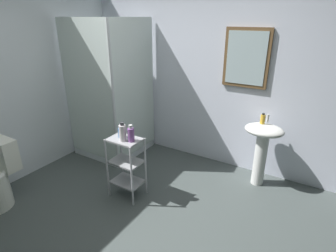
% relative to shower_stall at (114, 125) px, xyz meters
% --- Properties ---
extents(ground_plane, '(4.20, 4.20, 0.02)m').
position_rel_shower_stall_xyz_m(ground_plane, '(1.20, -1.22, -0.47)').
color(ground_plane, '#444D4B').
extents(wall_back, '(4.20, 0.14, 2.50)m').
position_rel_shower_stall_xyz_m(wall_back, '(1.20, 0.63, 0.79)').
color(wall_back, silver).
rests_on(wall_back, ground_plane).
extents(shower_stall, '(0.92, 0.92, 2.00)m').
position_rel_shower_stall_xyz_m(shower_stall, '(0.00, 0.00, 0.00)').
color(shower_stall, white).
rests_on(shower_stall, ground_plane).
extents(pedestal_sink, '(0.46, 0.37, 0.81)m').
position_rel_shower_stall_xyz_m(pedestal_sink, '(2.13, 0.30, 0.12)').
color(pedestal_sink, white).
rests_on(pedestal_sink, ground_plane).
extents(sink_faucet, '(0.03, 0.03, 0.10)m').
position_rel_shower_stall_xyz_m(sink_faucet, '(2.13, 0.42, 0.40)').
color(sink_faucet, silver).
rests_on(sink_faucet, pedestal_sink).
extents(storage_cart, '(0.38, 0.28, 0.74)m').
position_rel_shower_stall_xyz_m(storage_cart, '(0.85, -0.75, -0.03)').
color(storage_cart, silver).
rests_on(storage_cart, ground_plane).
extents(hand_soap_bottle, '(0.06, 0.06, 0.13)m').
position_rel_shower_stall_xyz_m(hand_soap_bottle, '(2.09, 0.33, 0.41)').
color(hand_soap_bottle, gold).
rests_on(hand_soap_bottle, pedestal_sink).
extents(conditioner_bottle_purple, '(0.07, 0.07, 0.19)m').
position_rel_shower_stall_xyz_m(conditioner_bottle_purple, '(0.95, -0.76, 0.36)').
color(conditioner_bottle_purple, '#8C52A1').
rests_on(conditioner_bottle_purple, storage_cart).
extents(lotion_bottle_white, '(0.08, 0.08, 0.22)m').
position_rel_shower_stall_xyz_m(lotion_bottle_white, '(0.86, -0.79, 0.37)').
color(lotion_bottle_white, white).
rests_on(lotion_bottle_white, storage_cart).
extents(rinse_cup, '(0.07, 0.07, 0.11)m').
position_rel_shower_stall_xyz_m(rinse_cup, '(0.79, -0.74, 0.33)').
color(rinse_cup, '#3870B2').
rests_on(rinse_cup, storage_cart).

